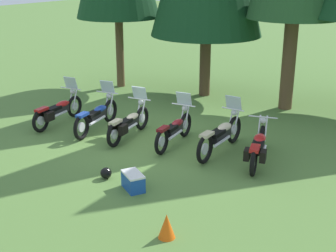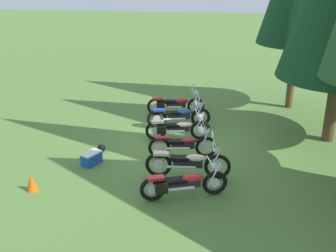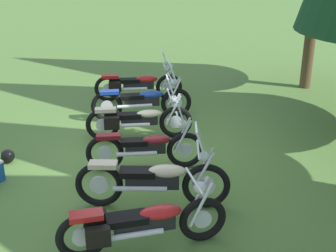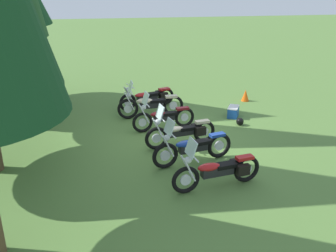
{
  "view_description": "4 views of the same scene",
  "coord_description": "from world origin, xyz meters",
  "px_view_note": "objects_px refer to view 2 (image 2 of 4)",
  "views": [
    {
      "loc": [
        7.7,
        -9.75,
        4.82
      ],
      "look_at": [
        0.88,
        -0.34,
        0.75
      ],
      "focal_mm": 50.49,
      "sensor_mm": 36.0,
      "label": 1
    },
    {
      "loc": [
        12.55,
        1.29,
        5.82
      ],
      "look_at": [
        0.52,
        -0.28,
        0.99
      ],
      "focal_mm": 44.21,
      "sensor_mm": 36.0,
      "label": 2
    },
    {
      "loc": [
        8.21,
        1.19,
        3.94
      ],
      "look_at": [
        0.62,
        0.62,
        0.85
      ],
      "focal_mm": 48.32,
      "sensor_mm": 36.0,
      "label": 3
    },
    {
      "loc": [
        -10.83,
        2.07,
        4.75
      ],
      "look_at": [
        -0.6,
        0.29,
        0.64
      ],
      "focal_mm": 39.65,
      "sensor_mm": 36.0,
      "label": 4
    }
  ],
  "objects_px": {
    "motorcycle_0": "(175,104)",
    "motorcycle_1": "(180,116)",
    "motorcycle_2": "(177,128)",
    "picnic_cooler": "(92,158)",
    "motorcycle_4": "(189,162)",
    "motorcycle_3": "(184,144)",
    "motorcycle_5": "(182,183)",
    "traffic_cone": "(32,183)",
    "dropped_helmet": "(101,148)"
  },
  "relations": [
    {
      "from": "motorcycle_1",
      "to": "motorcycle_4",
      "type": "xyz_separation_m",
      "value": [
        3.85,
        0.67,
        0.02
      ]
    },
    {
      "from": "motorcycle_0",
      "to": "motorcycle_2",
      "type": "xyz_separation_m",
      "value": [
        2.55,
        0.37,
        -0.01
      ]
    },
    {
      "from": "motorcycle_1",
      "to": "traffic_cone",
      "type": "xyz_separation_m",
      "value": [
        5.12,
        -3.51,
        -0.23
      ]
    },
    {
      "from": "motorcycle_2",
      "to": "traffic_cone",
      "type": "relative_size",
      "value": 4.71
    },
    {
      "from": "motorcycle_4",
      "to": "motorcycle_5",
      "type": "xyz_separation_m",
      "value": [
        1.11,
        -0.08,
        -0.06
      ]
    },
    {
      "from": "traffic_cone",
      "to": "picnic_cooler",
      "type": "bearing_deg",
      "value": 147.01
    },
    {
      "from": "motorcycle_0",
      "to": "traffic_cone",
      "type": "xyz_separation_m",
      "value": [
        6.48,
        -3.18,
        -0.22
      ]
    },
    {
      "from": "traffic_cone",
      "to": "dropped_helmet",
      "type": "height_order",
      "value": "traffic_cone"
    },
    {
      "from": "motorcycle_5",
      "to": "traffic_cone",
      "type": "relative_size",
      "value": 4.74
    },
    {
      "from": "motorcycle_0",
      "to": "motorcycle_3",
      "type": "bearing_deg",
      "value": -89.0
    },
    {
      "from": "picnic_cooler",
      "to": "traffic_cone",
      "type": "xyz_separation_m",
      "value": [
        1.75,
        -1.14,
        0.04
      ]
    },
    {
      "from": "motorcycle_5",
      "to": "dropped_helmet",
      "type": "relative_size",
      "value": 8.54
    },
    {
      "from": "motorcycle_2",
      "to": "dropped_helmet",
      "type": "height_order",
      "value": "motorcycle_2"
    },
    {
      "from": "dropped_helmet",
      "to": "motorcycle_5",
      "type": "bearing_deg",
      "value": 49.67
    },
    {
      "from": "traffic_cone",
      "to": "dropped_helmet",
      "type": "relative_size",
      "value": 1.8
    },
    {
      "from": "motorcycle_1",
      "to": "picnic_cooler",
      "type": "xyz_separation_m",
      "value": [
        3.37,
        -2.37,
        -0.28
      ]
    },
    {
      "from": "motorcycle_0",
      "to": "motorcycle_4",
      "type": "height_order",
      "value": "motorcycle_4"
    },
    {
      "from": "motorcycle_3",
      "to": "dropped_helmet",
      "type": "distance_m",
      "value": 2.73
    },
    {
      "from": "motorcycle_3",
      "to": "motorcycle_5",
      "type": "relative_size",
      "value": 0.96
    },
    {
      "from": "motorcycle_4",
      "to": "motorcycle_2",
      "type": "bearing_deg",
      "value": 100.13
    },
    {
      "from": "motorcycle_2",
      "to": "traffic_cone",
      "type": "xyz_separation_m",
      "value": [
        3.94,
        -3.54,
        -0.22
      ]
    },
    {
      "from": "motorcycle_3",
      "to": "motorcycle_5",
      "type": "distance_m",
      "value": 2.42
    },
    {
      "from": "motorcycle_3",
      "to": "motorcycle_5",
      "type": "bearing_deg",
      "value": -94.78
    },
    {
      "from": "motorcycle_1",
      "to": "motorcycle_4",
      "type": "distance_m",
      "value": 3.91
    },
    {
      "from": "motorcycle_4",
      "to": "motorcycle_0",
      "type": "bearing_deg",
      "value": 97.64
    },
    {
      "from": "picnic_cooler",
      "to": "dropped_helmet",
      "type": "xyz_separation_m",
      "value": [
        -0.87,
        0.05,
        -0.06
      ]
    },
    {
      "from": "motorcycle_1",
      "to": "motorcycle_5",
      "type": "relative_size",
      "value": 1.04
    },
    {
      "from": "picnic_cooler",
      "to": "motorcycle_2",
      "type": "bearing_deg",
      "value": 132.24
    },
    {
      "from": "motorcycle_3",
      "to": "dropped_helmet",
      "type": "bearing_deg",
      "value": 169.47
    },
    {
      "from": "motorcycle_4",
      "to": "picnic_cooler",
      "type": "height_order",
      "value": "motorcycle_4"
    },
    {
      "from": "motorcycle_2",
      "to": "motorcycle_5",
      "type": "height_order",
      "value": "motorcycle_2"
    },
    {
      "from": "picnic_cooler",
      "to": "traffic_cone",
      "type": "bearing_deg",
      "value": -32.99
    },
    {
      "from": "motorcycle_1",
      "to": "dropped_helmet",
      "type": "xyz_separation_m",
      "value": [
        2.5,
        -2.32,
        -0.34
      ]
    },
    {
      "from": "picnic_cooler",
      "to": "traffic_cone",
      "type": "relative_size",
      "value": 1.47
    },
    {
      "from": "motorcycle_0",
      "to": "picnic_cooler",
      "type": "height_order",
      "value": "motorcycle_0"
    },
    {
      "from": "motorcycle_0",
      "to": "motorcycle_4",
      "type": "relative_size",
      "value": 0.94
    },
    {
      "from": "motorcycle_1",
      "to": "traffic_cone",
      "type": "height_order",
      "value": "motorcycle_1"
    },
    {
      "from": "motorcycle_1",
      "to": "dropped_helmet",
      "type": "height_order",
      "value": "motorcycle_1"
    },
    {
      "from": "motorcycle_2",
      "to": "dropped_helmet",
      "type": "bearing_deg",
      "value": -161.09
    },
    {
      "from": "motorcycle_2",
      "to": "traffic_cone",
      "type": "height_order",
      "value": "motorcycle_2"
    },
    {
      "from": "motorcycle_2",
      "to": "picnic_cooler",
      "type": "xyz_separation_m",
      "value": [
        2.19,
        -2.41,
        -0.26
      ]
    },
    {
      "from": "motorcycle_0",
      "to": "motorcycle_4",
      "type": "distance_m",
      "value": 5.31
    },
    {
      "from": "motorcycle_4",
      "to": "motorcycle_5",
      "type": "relative_size",
      "value": 1.08
    },
    {
      "from": "motorcycle_4",
      "to": "picnic_cooler",
      "type": "distance_m",
      "value": 3.09
    },
    {
      "from": "motorcycle_0",
      "to": "motorcycle_3",
      "type": "distance_m",
      "value": 3.98
    },
    {
      "from": "motorcycle_1",
      "to": "motorcycle_4",
      "type": "height_order",
      "value": "motorcycle_4"
    },
    {
      "from": "motorcycle_0",
      "to": "motorcycle_1",
      "type": "height_order",
      "value": "motorcycle_1"
    },
    {
      "from": "motorcycle_4",
      "to": "picnic_cooler",
      "type": "bearing_deg",
      "value": 167.85
    },
    {
      "from": "motorcycle_3",
      "to": "motorcycle_1",
      "type": "bearing_deg",
      "value": 89.42
    },
    {
      "from": "motorcycle_2",
      "to": "motorcycle_1",
      "type": "bearing_deg",
      "value": 81.57
    }
  ]
}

